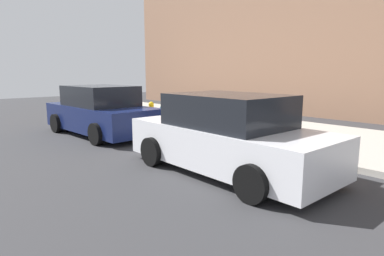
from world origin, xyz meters
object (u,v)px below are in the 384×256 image
object	(u,v)px
suitcase_navy_0	(278,133)
suitcase_navy_7	(184,119)
suitcase_maroon_1	(260,130)
bollard_post	(138,109)
suitcase_teal_2	(245,127)
suitcase_red_4	(216,124)
suitcase_black_5	(203,123)
suitcase_silver_6	(193,119)
fire_hydrant	(151,111)
parked_car_navy_1	(101,112)
suitcase_olive_3	(232,127)
parked_car_white_0	(228,136)
suitcase_maroon_8	(174,117)
suitcase_teal_9	(166,115)

from	to	relation	value
suitcase_navy_0	suitcase_navy_7	distance (m)	3.78
suitcase_maroon_1	bollard_post	distance (m)	5.90
suitcase_teal_2	suitcase_navy_7	distance (m)	2.70
suitcase_red_4	suitcase_black_5	size ratio (longest dim) A/B	0.82
suitcase_silver_6	suitcase_red_4	bearing A→B (deg)	179.37
suitcase_red_4	fire_hydrant	xyz separation A→B (m)	(3.56, -0.04, 0.08)
suitcase_silver_6	parked_car_navy_1	bearing A→B (deg)	50.47
suitcase_maroon_1	suitcase_teal_2	xyz separation A→B (m)	(0.53, 0.01, 0.02)
parked_car_navy_1	suitcase_navy_0	bearing A→B (deg)	-154.84
suitcase_navy_0	suitcase_olive_3	size ratio (longest dim) A/B	1.08
suitcase_navy_0	fire_hydrant	distance (m)	5.74
suitcase_black_5	suitcase_olive_3	bearing A→B (deg)	-174.38
parked_car_white_0	suitcase_navy_7	bearing A→B (deg)	-30.06
suitcase_teal_2	parked_car_navy_1	distance (m)	4.80
suitcase_navy_7	fire_hydrant	size ratio (longest dim) A/B	1.17
suitcase_navy_0	suitcase_maroon_8	world-z (taller)	suitcase_navy_0
suitcase_black_5	bollard_post	xyz separation A→B (m)	(3.69, 0.10, 0.16)
suitcase_navy_0	suitcase_teal_2	bearing A→B (deg)	3.43
suitcase_olive_3	parked_car_navy_1	distance (m)	4.40
suitcase_black_5	suitcase_navy_7	bearing A→B (deg)	-3.50
suitcase_red_4	suitcase_teal_9	world-z (taller)	suitcase_teal_9
parked_car_white_0	suitcase_teal_2	bearing A→B (deg)	-58.83
suitcase_red_4	suitcase_silver_6	xyz separation A→B (m)	(1.10, -0.01, 0.05)
suitcase_silver_6	fire_hydrant	xyz separation A→B (m)	(2.46, -0.03, 0.04)
suitcase_black_5	suitcase_maroon_8	bearing A→B (deg)	-0.91
suitcase_black_5	parked_car_navy_1	size ratio (longest dim) A/B	0.19
suitcase_silver_6	suitcase_teal_9	size ratio (longest dim) A/B	0.85
suitcase_silver_6	suitcase_navy_7	world-z (taller)	suitcase_navy_7
suitcase_maroon_8	suitcase_navy_0	bearing A→B (deg)	-178.76
suitcase_maroon_1	suitcase_olive_3	world-z (taller)	suitcase_olive_3
suitcase_teal_9	parked_car_white_0	xyz separation A→B (m)	(-5.28, 2.47, 0.30)
suitcase_teal_2	suitcase_maroon_8	xyz separation A→B (m)	(3.24, 0.03, -0.04)
suitcase_navy_0	suitcase_black_5	bearing A→B (deg)	2.45
suitcase_navy_0	suitcase_red_4	size ratio (longest dim) A/B	1.34
suitcase_navy_7	parked_car_white_0	bearing A→B (deg)	149.94
fire_hydrant	bollard_post	bearing A→B (deg)	11.96
suitcase_maroon_8	suitcase_teal_9	bearing A→B (deg)	-10.23
suitcase_teal_2	suitcase_navy_0	bearing A→B (deg)	-176.57
bollard_post	suitcase_olive_3	bearing A→B (deg)	-177.51
suitcase_navy_0	bollard_post	size ratio (longest dim) A/B	1.10
suitcase_olive_3	suitcase_silver_6	bearing A→B (deg)	3.07
suitcase_teal_9	bollard_post	xyz separation A→B (m)	(1.55, 0.23, 0.11)
suitcase_navy_0	suitcase_maroon_1	world-z (taller)	suitcase_navy_0
suitcase_red_4	suitcase_silver_6	bearing A→B (deg)	-0.63
suitcase_maroon_1	suitcase_olive_3	bearing A→B (deg)	-2.96
suitcase_navy_0	suitcase_maroon_8	size ratio (longest dim) A/B	1.39
suitcase_maroon_1	bollard_post	size ratio (longest dim) A/B	0.84
fire_hydrant	parked_car_navy_1	size ratio (longest dim) A/B	0.17
suitcase_red_4	suitcase_navy_7	xyz separation A→B (m)	(1.59, -0.05, -0.02)
parked_car_navy_1	suitcase_maroon_8	bearing A→B (deg)	-111.22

